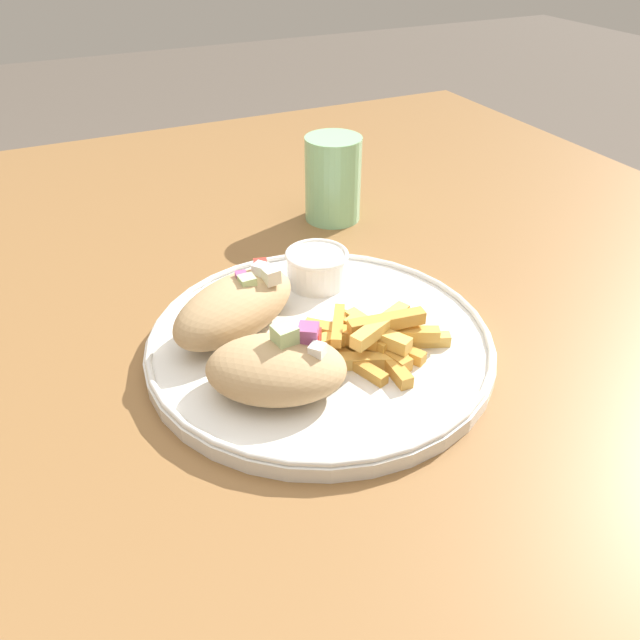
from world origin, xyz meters
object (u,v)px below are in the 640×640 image
water_glass (333,183)px  pita_sandwich_near (277,368)px  fries_pile (371,340)px  pita_sandwich_far (235,307)px  sauce_ramekin (317,266)px  plate (320,342)px

water_glass → pita_sandwich_near: bearing=-123.5°
fries_pile → pita_sandwich_far: bearing=140.0°
pita_sandwich_far → sauce_ramekin: (0.10, 0.05, -0.01)m
pita_sandwich_far → fries_pile: (0.10, -0.08, -0.01)m
plate → pita_sandwich_near: bearing=-141.2°
plate → fries_pile: size_ratio=2.47×
plate → sauce_ramekin: (0.04, 0.09, 0.02)m
pita_sandwich_near → pita_sandwich_far: (-0.00, 0.09, 0.00)m
plate → pita_sandwich_far: bearing=145.4°
plate → fries_pile: bearing=-48.7°
pita_sandwich_near → water_glass: water_glass is taller
fries_pile → sauce_ramekin: size_ratio=1.96×
fries_pile → sauce_ramekin: bearing=87.2°
pita_sandwich_far → fries_pile: pita_sandwich_far is taller
plate → sauce_ramekin: bearing=66.5°
pita_sandwich_near → pita_sandwich_far: size_ratio=0.90×
pita_sandwich_near → water_glass: size_ratio=1.29×
pita_sandwich_far → sauce_ramekin: pita_sandwich_far is taller
pita_sandwich_far → water_glass: size_ratio=1.44×
fries_pile → sauce_ramekin: 0.13m
fries_pile → pita_sandwich_near: bearing=-172.5°
plate → sauce_ramekin: 0.10m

